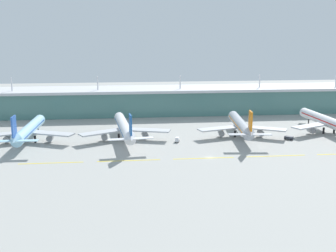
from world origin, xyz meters
The scene contains 12 objects.
ground_plane centered at (0.00, 0.00, 0.00)m, with size 600.00×600.00×0.00m, color #9E9E99.
terminal_building centered at (0.00, 108.28, 9.28)m, with size 288.00×34.00×27.16m.
airliner_nearest centered at (-88.01, 36.56, 6.44)m, with size 48.78×60.37×18.90m.
airliner_near_middle centered at (-38.69, 37.14, 6.45)m, with size 48.53×65.29×18.90m.
airliner_far_middle centered at (24.69, 36.94, 6.44)m, with size 48.56×59.83×18.90m.
airliner_farthest centered at (76.27, 39.86, 6.45)m, with size 48.73×65.92×18.90m.
taxiway_stripe_west centered at (-71.00, -1.06, 0.02)m, with size 28.00×0.70×0.04m, color yellow.
taxiway_stripe_mid_west centered at (-37.00, -1.06, 0.02)m, with size 28.00×0.70×0.04m, color yellow.
taxiway_stripe_centre centered at (-3.00, -1.06, 0.02)m, with size 28.00×0.70×0.04m, color yellow.
taxiway_stripe_mid_east centered at (31.00, -1.06, 0.02)m, with size 28.00×0.70×0.04m, color yellow.
baggage_cart centered at (-11.42, 28.69, 1.26)m, with size 2.70×3.92×2.48m.
pushback_tug centered at (48.51, 27.43, 1.10)m, with size 4.88×4.72×1.85m.
Camera 1 is at (-38.13, -180.07, 55.99)m, focal length 44.59 mm.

